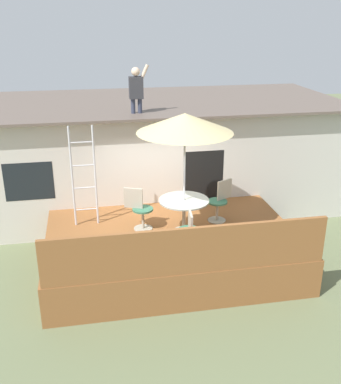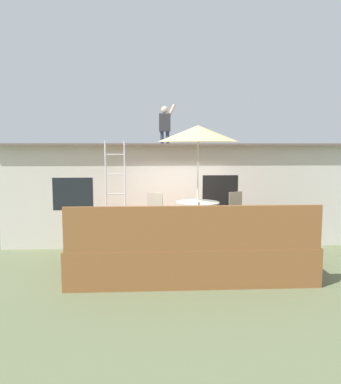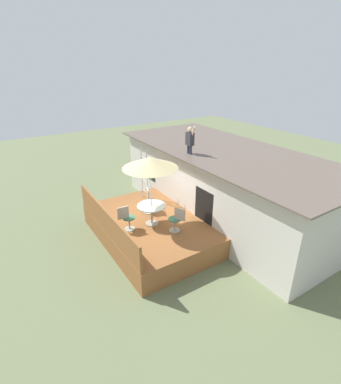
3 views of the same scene
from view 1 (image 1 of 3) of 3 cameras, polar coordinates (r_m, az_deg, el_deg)
name	(u,v)px [view 1 (image 1 of 3)]	position (r m, az deg, el deg)	size (l,w,h in m)	color
ground_plane	(171,264)	(10.13, 0.01, -8.97)	(40.00, 40.00, 0.00)	#66704C
house	(147,153)	(12.82, -2.99, 4.87)	(10.50, 4.50, 2.93)	beige
deck	(171,248)	(9.93, 0.01, -6.98)	(5.21, 3.53, 0.80)	brown
deck_railing	(189,251)	(8.05, 2.29, -7.38)	(5.11, 0.08, 0.90)	brown
patio_table	(184,207)	(9.45, 1.69, -1.87)	(1.04, 1.04, 0.74)	#A59E8C
patio_umbrella	(185,123)	(8.90, 1.81, 8.59)	(1.90, 1.90, 2.54)	silver
step_ladder	(84,177)	(9.82, -10.76, 1.88)	(0.52, 0.04, 2.20)	silver
person_figure	(136,87)	(10.79, -4.27, 12.95)	(0.47, 0.20, 1.11)	#33384C
patio_chair_left	(139,209)	(9.69, -3.90, -2.15)	(0.60, 0.44, 0.92)	#A59E8C
patio_chair_right	(220,201)	(10.14, 6.17, -1.12)	(0.59, 0.44, 0.92)	#A59E8C
patio_chair_near	(189,233)	(8.67, 2.38, -5.09)	(0.44, 0.62, 0.92)	#A59E8C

